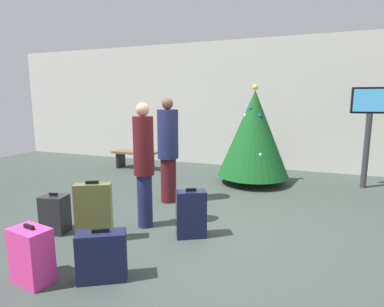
{
  "coord_description": "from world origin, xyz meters",
  "views": [
    {
      "loc": [
        1.42,
        -4.05,
        1.85
      ],
      "look_at": [
        -0.52,
        1.13,
        0.9
      ],
      "focal_mm": 28.93,
      "sensor_mm": 36.0,
      "label": 1
    }
  ],
  "objects_px": {
    "flight_info_kiosk": "(369,120)",
    "holiday_tree": "(254,134)",
    "suitcase_4": "(94,213)",
    "traveller_0": "(168,148)",
    "suitcase_1": "(55,214)",
    "waiting_bench": "(135,156)",
    "suitcase_0": "(32,255)",
    "suitcase_2": "(102,256)",
    "traveller_1": "(144,162)",
    "suitcase_3": "(191,214)"
  },
  "relations": [
    {
      "from": "flight_info_kiosk",
      "to": "waiting_bench",
      "type": "height_order",
      "value": "flight_info_kiosk"
    },
    {
      "from": "holiday_tree",
      "to": "suitcase_3",
      "type": "xyz_separation_m",
      "value": [
        -0.31,
        -3.13,
        -0.8
      ]
    },
    {
      "from": "suitcase_4",
      "to": "traveller_0",
      "type": "bearing_deg",
      "value": 82.99
    },
    {
      "from": "flight_info_kiosk",
      "to": "suitcase_2",
      "type": "relative_size",
      "value": 3.78
    },
    {
      "from": "flight_info_kiosk",
      "to": "suitcase_1",
      "type": "height_order",
      "value": "flight_info_kiosk"
    },
    {
      "from": "waiting_bench",
      "to": "holiday_tree",
      "type": "bearing_deg",
      "value": -6.83
    },
    {
      "from": "suitcase_1",
      "to": "waiting_bench",
      "type": "bearing_deg",
      "value": 105.55
    },
    {
      "from": "suitcase_3",
      "to": "suitcase_0",
      "type": "bearing_deg",
      "value": -126.0
    },
    {
      "from": "traveller_1",
      "to": "waiting_bench",
      "type": "bearing_deg",
      "value": 122.89
    },
    {
      "from": "suitcase_4",
      "to": "suitcase_1",
      "type": "bearing_deg",
      "value": 176.88
    },
    {
      "from": "traveller_0",
      "to": "suitcase_0",
      "type": "xyz_separation_m",
      "value": [
        -0.22,
        -2.85,
        -0.71
      ]
    },
    {
      "from": "traveller_1",
      "to": "suitcase_0",
      "type": "relative_size",
      "value": 2.95
    },
    {
      "from": "suitcase_4",
      "to": "traveller_1",
      "type": "bearing_deg",
      "value": 60.42
    },
    {
      "from": "suitcase_0",
      "to": "suitcase_4",
      "type": "distance_m",
      "value": 1.01
    },
    {
      "from": "suitcase_2",
      "to": "traveller_1",
      "type": "bearing_deg",
      "value": 101.0
    },
    {
      "from": "traveller_1",
      "to": "suitcase_2",
      "type": "xyz_separation_m",
      "value": [
        0.27,
        -1.4,
        -0.71
      ]
    },
    {
      "from": "suitcase_0",
      "to": "holiday_tree",
      "type": "bearing_deg",
      "value": 72.87
    },
    {
      "from": "flight_info_kiosk",
      "to": "holiday_tree",
      "type": "bearing_deg",
      "value": -168.71
    },
    {
      "from": "suitcase_2",
      "to": "traveller_0",
      "type": "bearing_deg",
      "value": 99.51
    },
    {
      "from": "flight_info_kiosk",
      "to": "suitcase_4",
      "type": "xyz_separation_m",
      "value": [
        -3.76,
        -4.17,
        -1.05
      ]
    },
    {
      "from": "holiday_tree",
      "to": "suitcase_4",
      "type": "relative_size",
      "value": 2.66
    },
    {
      "from": "holiday_tree",
      "to": "waiting_bench",
      "type": "bearing_deg",
      "value": 173.17
    },
    {
      "from": "traveller_1",
      "to": "suitcase_1",
      "type": "relative_size",
      "value": 3.15
    },
    {
      "from": "suitcase_4",
      "to": "suitcase_2",
      "type": "bearing_deg",
      "value": -47.72
    },
    {
      "from": "holiday_tree",
      "to": "waiting_bench",
      "type": "relative_size",
      "value": 1.78
    },
    {
      "from": "flight_info_kiosk",
      "to": "waiting_bench",
      "type": "bearing_deg",
      "value": -179.33
    },
    {
      "from": "traveller_0",
      "to": "suitcase_1",
      "type": "relative_size",
      "value": 3.27
    },
    {
      "from": "suitcase_2",
      "to": "suitcase_1",
      "type": "bearing_deg",
      "value": 150.74
    },
    {
      "from": "holiday_tree",
      "to": "flight_info_kiosk",
      "type": "bearing_deg",
      "value": 11.29
    },
    {
      "from": "flight_info_kiosk",
      "to": "suitcase_3",
      "type": "bearing_deg",
      "value": -125.99
    },
    {
      "from": "suitcase_2",
      "to": "suitcase_4",
      "type": "distance_m",
      "value": 0.99
    },
    {
      "from": "flight_info_kiosk",
      "to": "suitcase_2",
      "type": "bearing_deg",
      "value": -122.41
    },
    {
      "from": "holiday_tree",
      "to": "waiting_bench",
      "type": "height_order",
      "value": "holiday_tree"
    },
    {
      "from": "traveller_1",
      "to": "suitcase_3",
      "type": "bearing_deg",
      "value": -7.48
    },
    {
      "from": "waiting_bench",
      "to": "traveller_0",
      "type": "relative_size",
      "value": 0.65
    },
    {
      "from": "flight_info_kiosk",
      "to": "suitcase_3",
      "type": "xyz_separation_m",
      "value": [
        -2.61,
        -3.59,
        -1.12
      ]
    },
    {
      "from": "traveller_0",
      "to": "suitcase_0",
      "type": "height_order",
      "value": "traveller_0"
    },
    {
      "from": "holiday_tree",
      "to": "suitcase_2",
      "type": "height_order",
      "value": "holiday_tree"
    },
    {
      "from": "suitcase_3",
      "to": "holiday_tree",
      "type": "bearing_deg",
      "value": 84.43
    },
    {
      "from": "waiting_bench",
      "to": "suitcase_2",
      "type": "xyz_separation_m",
      "value": [
        2.49,
        -4.83,
        -0.09
      ]
    },
    {
      "from": "waiting_bench",
      "to": "traveller_0",
      "type": "distance_m",
      "value": 3.13
    },
    {
      "from": "suitcase_3",
      "to": "waiting_bench",
      "type": "bearing_deg",
      "value": 130.23
    },
    {
      "from": "suitcase_3",
      "to": "traveller_1",
      "type": "bearing_deg",
      "value": 172.52
    },
    {
      "from": "waiting_bench",
      "to": "suitcase_1",
      "type": "distance_m",
      "value": 4.22
    },
    {
      "from": "holiday_tree",
      "to": "suitcase_2",
      "type": "distance_m",
      "value": 4.59
    },
    {
      "from": "holiday_tree",
      "to": "traveller_1",
      "type": "bearing_deg",
      "value": -109.5
    },
    {
      "from": "flight_info_kiosk",
      "to": "suitcase_0",
      "type": "xyz_separation_m",
      "value": [
        -3.76,
        -5.17,
        -1.15
      ]
    },
    {
      "from": "traveller_0",
      "to": "suitcase_2",
      "type": "height_order",
      "value": "traveller_0"
    },
    {
      "from": "traveller_0",
      "to": "suitcase_1",
      "type": "xyz_separation_m",
      "value": [
        -0.93,
        -1.81,
        -0.73
      ]
    },
    {
      "from": "holiday_tree",
      "to": "suitcase_4",
      "type": "distance_m",
      "value": 4.05
    }
  ]
}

